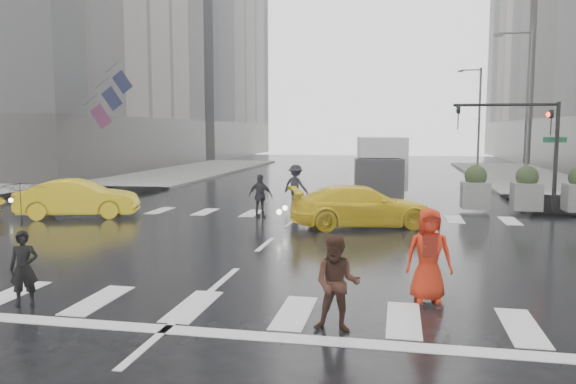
% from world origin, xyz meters
% --- Properties ---
extents(ground, '(120.00, 120.00, 0.00)m').
position_xyz_m(ground, '(0.00, 0.00, 0.00)').
color(ground, black).
rests_on(ground, ground).
extents(sidewalk_nw, '(35.00, 35.00, 0.15)m').
position_xyz_m(sidewalk_nw, '(-19.50, 17.50, 0.07)').
color(sidewalk_nw, slate).
rests_on(sidewalk_nw, ground).
extents(building_nw_far, '(26.05, 26.05, 44.00)m').
position_xyz_m(building_nw_far, '(-29.00, 56.00, 20.19)').
color(building_nw_far, '#66635E').
rests_on(building_nw_far, ground).
extents(road_markings, '(18.00, 48.00, 0.01)m').
position_xyz_m(road_markings, '(0.00, 0.00, 0.01)').
color(road_markings, silver).
rests_on(road_markings, ground).
extents(traffic_signal_pole, '(4.45, 0.42, 4.50)m').
position_xyz_m(traffic_signal_pole, '(9.01, 8.01, 3.22)').
color(traffic_signal_pole, black).
rests_on(traffic_signal_pole, ground).
extents(street_lamp_near, '(2.15, 0.22, 9.00)m').
position_xyz_m(street_lamp_near, '(10.87, 18.00, 4.95)').
color(street_lamp_near, '#59595B').
rests_on(street_lamp_near, ground).
extents(street_lamp_far, '(2.15, 0.22, 9.00)m').
position_xyz_m(street_lamp_far, '(10.87, 38.00, 4.95)').
color(street_lamp_far, '#59595B').
rests_on(street_lamp_far, ground).
extents(planter_west, '(1.10, 1.10, 1.80)m').
position_xyz_m(planter_west, '(7.00, 8.20, 0.98)').
color(planter_west, slate).
rests_on(planter_west, ground).
extents(planter_mid, '(1.10, 1.10, 1.80)m').
position_xyz_m(planter_mid, '(9.00, 8.20, 0.98)').
color(planter_mid, slate).
rests_on(planter_mid, ground).
extents(flag_cluster, '(2.87, 3.06, 4.69)m').
position_xyz_m(flag_cluster, '(-15.08, 18.50, 5.64)').
color(flag_cluster, '#59595B').
rests_on(flag_cluster, ground).
extents(pedestrian_black, '(1.23, 1.24, 2.43)m').
position_xyz_m(pedestrian_black, '(-3.22, -6.57, 1.67)').
color(pedestrian_black, black).
rests_on(pedestrian_black, ground).
extents(pedestrian_brown, '(0.82, 0.65, 1.65)m').
position_xyz_m(pedestrian_brown, '(2.88, -6.80, 0.83)').
color(pedestrian_brown, '#3F2216').
rests_on(pedestrian_brown, ground).
extents(pedestrian_orange, '(0.99, 0.72, 1.87)m').
position_xyz_m(pedestrian_orange, '(4.47, -4.79, 0.94)').
color(pedestrian_orange, red).
rests_on(pedestrian_orange, ground).
extents(pedestrian_far_a, '(1.07, 0.75, 1.69)m').
position_xyz_m(pedestrian_far_a, '(-1.38, 5.00, 0.84)').
color(pedestrian_far_a, black).
rests_on(pedestrian_far_a, ground).
extents(pedestrian_far_b, '(1.38, 1.10, 1.87)m').
position_xyz_m(pedestrian_far_b, '(-0.59, 8.30, 0.93)').
color(pedestrian_far_b, black).
rests_on(pedestrian_far_b, ground).
extents(taxi_mid, '(4.75, 2.88, 1.48)m').
position_xyz_m(taxi_mid, '(-8.35, 3.68, 0.74)').
color(taxi_mid, yellow).
rests_on(taxi_mid, ground).
extents(taxi_rear, '(4.86, 3.32, 1.46)m').
position_xyz_m(taxi_rear, '(2.60, 3.64, 0.73)').
color(taxi_rear, yellow).
rests_on(taxi_rear, ground).
extents(box_truck, '(2.15, 5.74, 3.05)m').
position_xyz_m(box_truck, '(3.00, 10.91, 1.63)').
color(box_truck, white).
rests_on(box_truck, ground).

